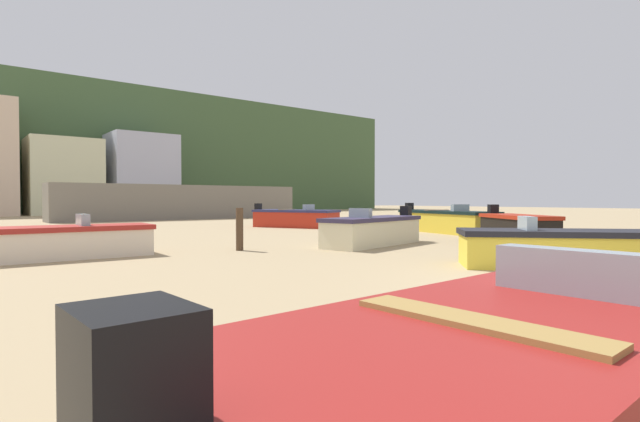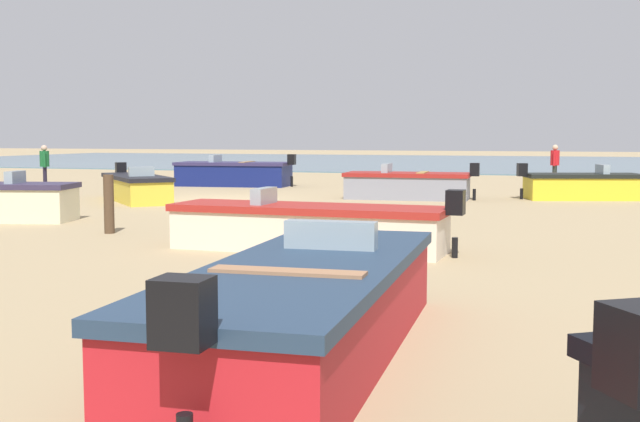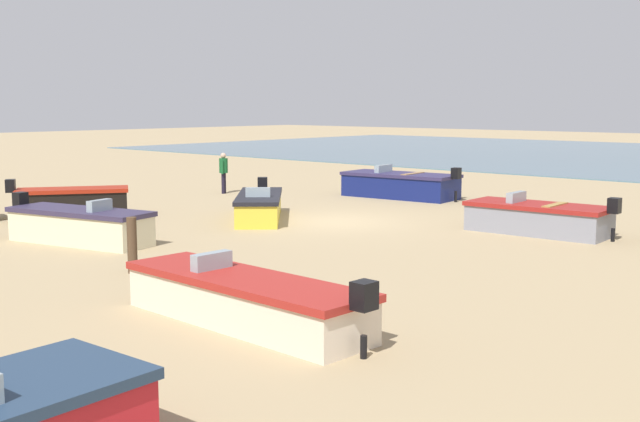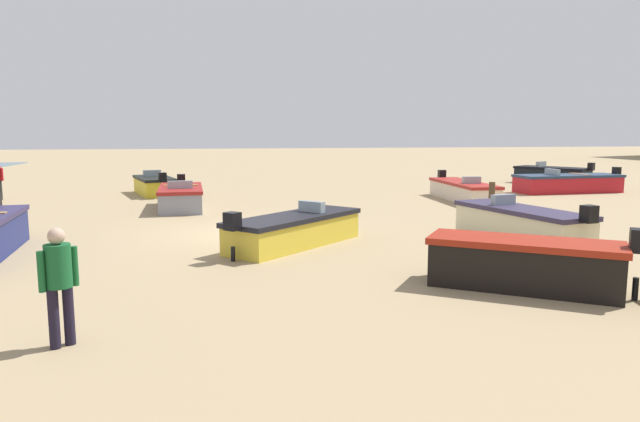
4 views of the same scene
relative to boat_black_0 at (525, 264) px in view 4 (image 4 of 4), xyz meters
The scene contains 11 objects.
ground_plane 8.21m from the boat_black_0, 144.59° to the right, with size 160.00×160.00×0.00m, color tan.
boat_black_0 is the anchor object (origin of this frame).
boat_red_1 18.43m from the boat_black_0, 144.41° to the left, with size 1.87×5.33×1.16m.
boat_yellow_2 19.41m from the boat_black_0, 154.32° to the right, with size 3.85×2.34×1.12m.
boat_grey_3 14.13m from the boat_black_0, 150.71° to the right, with size 4.16×1.75×1.14m.
boat_cream_5 13.70m from the boat_black_0, 160.65° to the left, with size 5.09×1.45×1.10m.
boat_cream_6 4.90m from the boat_black_0, 151.58° to the left, with size 4.38×2.17×1.20m.
boat_yellow_7 5.92m from the boat_black_0, 142.15° to the right, with size 3.77×3.88×1.10m.
boat_black_10 23.00m from the boat_black_0, 146.86° to the left, with size 4.06×3.41×1.24m.
mooring_post_near_water 9.03m from the boat_black_0, 157.13° to the left, with size 0.21×0.21×1.19m, color #4B3625.
beach_walker_distant 7.76m from the boat_black_0, 78.57° to the right, with size 0.48×0.48×1.62m.
Camera 4 is at (16.05, -0.70, 2.88)m, focal length 32.00 mm.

